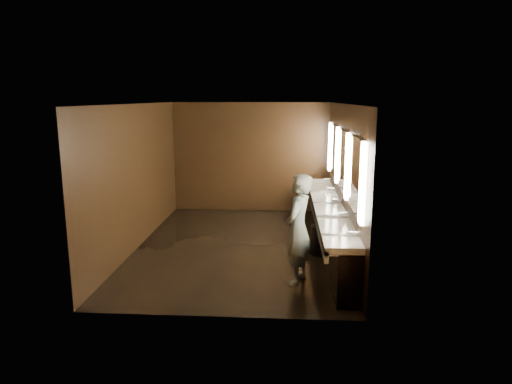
# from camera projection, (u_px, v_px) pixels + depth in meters

# --- Properties ---
(floor) EXTENTS (6.00, 6.00, 0.00)m
(floor) POSITION_uv_depth(u_px,v_px,m) (239.00, 246.00, 9.12)
(floor) COLOR black
(floor) RESTS_ON ground
(ceiling) EXTENTS (4.00, 6.00, 0.02)m
(ceiling) POSITION_uv_depth(u_px,v_px,m) (238.00, 104.00, 8.55)
(ceiling) COLOR #2D2D2B
(ceiling) RESTS_ON wall_back
(wall_back) EXTENTS (4.00, 0.02, 2.80)m
(wall_back) POSITION_uv_depth(u_px,v_px,m) (251.00, 157.00, 11.76)
(wall_back) COLOR black
(wall_back) RESTS_ON floor
(wall_front) EXTENTS (4.00, 0.02, 2.80)m
(wall_front) POSITION_uv_depth(u_px,v_px,m) (215.00, 217.00, 5.90)
(wall_front) COLOR black
(wall_front) RESTS_ON floor
(wall_left) EXTENTS (0.02, 6.00, 2.80)m
(wall_left) POSITION_uv_depth(u_px,v_px,m) (138.00, 176.00, 8.96)
(wall_left) COLOR black
(wall_left) RESTS_ON floor
(wall_right) EXTENTS (0.02, 6.00, 2.80)m
(wall_right) POSITION_uv_depth(u_px,v_px,m) (343.00, 178.00, 8.71)
(wall_right) COLOR black
(wall_right) RESTS_ON floor
(sink_counter) EXTENTS (0.55, 5.40, 1.01)m
(sink_counter) POSITION_uv_depth(u_px,v_px,m) (330.00, 224.00, 8.90)
(sink_counter) COLOR black
(sink_counter) RESTS_ON floor
(mirror_band) EXTENTS (0.06, 5.03, 1.15)m
(mirror_band) POSITION_uv_depth(u_px,v_px,m) (342.00, 160.00, 8.64)
(mirror_band) COLOR white
(mirror_band) RESTS_ON wall_right
(person) EXTENTS (0.62, 0.75, 1.76)m
(person) POSITION_uv_depth(u_px,v_px,m) (298.00, 229.00, 7.19)
(person) COLOR #89C4CC
(person) RESTS_ON floor
(trash_bin) EXTENTS (0.46, 0.46, 0.56)m
(trash_bin) POSITION_uv_depth(u_px,v_px,m) (320.00, 240.00, 8.60)
(trash_bin) COLOR black
(trash_bin) RESTS_ON floor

